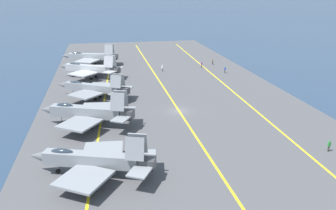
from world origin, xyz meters
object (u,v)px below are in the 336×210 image
at_px(parked_jet_second, 94,160).
at_px(parked_jet_fourth, 94,88).
at_px(crew_green_vest, 329,145).
at_px(crew_blue_vest, 225,69).
at_px(crew_brown_vest, 213,62).
at_px(parked_jet_sixth, 91,57).
at_px(parked_jet_fifth, 90,68).
at_px(parked_jet_third, 88,112).
at_px(crew_purple_vest, 202,64).
at_px(crew_white_vest, 162,68).

bearing_deg(parked_jet_second, parked_jet_fourth, 0.34).
xyz_separation_m(parked_jet_fourth, crew_green_vest, (-32.09, -33.36, -1.37)).
bearing_deg(crew_blue_vest, crew_brown_vest, -0.24).
xyz_separation_m(parked_jet_fourth, parked_jet_sixth, (34.10, 1.07, 0.27)).
xyz_separation_m(parked_jet_sixth, crew_green_vest, (-66.19, -34.43, -1.64)).
height_order(parked_jet_fourth, parked_jet_sixth, parked_jet_sixth).
bearing_deg(parked_jet_fourth, parked_jet_fifth, 3.45).
height_order(parked_jet_fifth, crew_blue_vest, parked_jet_fifth).
bearing_deg(parked_jet_third, crew_blue_vest, -47.73).
xyz_separation_m(parked_jet_second, crew_purple_vest, (57.44, -30.35, -1.28)).
xyz_separation_m(parked_jet_fourth, crew_purple_vest, (24.63, -30.55, -1.38)).
relative_size(parked_jet_second, crew_green_vest, 9.32).
bearing_deg(crew_purple_vest, parked_jet_second, 152.15).
distance_m(parked_jet_fifth, crew_brown_vest, 37.52).
xyz_separation_m(parked_jet_fifth, crew_white_vest, (4.36, -19.53, -1.65)).
bearing_deg(crew_white_vest, crew_green_vest, -164.62).
xyz_separation_m(parked_jet_fifth, crew_brown_vest, (10.27, -36.05, -1.70)).
relative_size(parked_jet_fifth, crew_brown_vest, 9.86).
bearing_deg(crew_white_vest, crew_purple_vest, -78.10).
height_order(crew_blue_vest, crew_purple_vest, crew_blue_vest).
bearing_deg(crew_green_vest, parked_jet_sixth, 27.48).
distance_m(parked_jet_second, crew_green_vest, 33.20).
xyz_separation_m(parked_jet_sixth, crew_brown_vest, (-6.11, -36.05, -1.67)).
xyz_separation_m(parked_jet_second, parked_jet_third, (17.11, 1.09, 0.33)).
height_order(crew_green_vest, crew_purple_vest, crew_green_vest).
distance_m(parked_jet_second, parked_jet_sixth, 66.92).
height_order(parked_jet_sixth, crew_blue_vest, parked_jet_sixth).
bearing_deg(crew_brown_vest, parked_jet_fourth, 128.66).
height_order(crew_brown_vest, crew_purple_vest, crew_purple_vest).
bearing_deg(parked_jet_sixth, crew_green_vest, -152.52).
height_order(parked_jet_third, parked_jet_fifth, parked_jet_third).
bearing_deg(crew_green_vest, parked_jet_fourth, 46.11).
relative_size(crew_white_vest, crew_green_vest, 1.02).
bearing_deg(crew_white_vest, parked_jet_sixth, 58.39).
relative_size(parked_jet_sixth, crew_blue_vest, 9.48).
distance_m(crew_white_vest, crew_purple_vest, 12.35).
distance_m(crew_brown_vest, crew_green_vest, 60.10).
bearing_deg(parked_jet_sixth, crew_white_vest, -121.61).
xyz_separation_m(crew_white_vest, crew_brown_vest, (5.91, -16.52, -0.05)).
height_order(parked_jet_fifth, crew_brown_vest, parked_jet_fifth).
xyz_separation_m(crew_brown_vest, crew_blue_vest, (-11.12, 0.05, 0.06)).
relative_size(crew_green_vest, crew_purple_vest, 1.01).
height_order(crew_white_vest, crew_blue_vest, crew_blue_vest).
distance_m(parked_jet_fourth, parked_jet_fifth, 17.76).
distance_m(parked_jet_sixth, crew_white_vest, 22.99).
relative_size(parked_jet_second, parked_jet_third, 0.99).
xyz_separation_m(parked_jet_sixth, crew_blue_vest, (-17.24, -36.00, -1.61)).
bearing_deg(parked_jet_sixth, crew_blue_vest, -115.58).
relative_size(parked_jet_second, parked_jet_fifth, 0.98).
xyz_separation_m(crew_white_vest, crew_blue_vest, (-5.22, -16.47, 0.01)).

